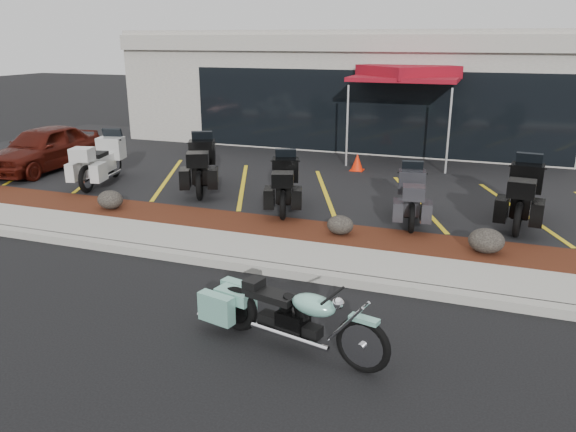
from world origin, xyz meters
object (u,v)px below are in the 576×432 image
at_px(traffic_cone, 357,162).
at_px(popup_canopy, 407,74).
at_px(hero_cruiser, 363,337).
at_px(touring_white, 114,153).
at_px(parked_car, 44,148).

distance_m(traffic_cone, popup_canopy, 3.16).
bearing_deg(traffic_cone, popup_canopy, 62.71).
xyz_separation_m(hero_cruiser, popup_canopy, (-1.37, 11.57, 2.26)).
bearing_deg(hero_cruiser, touring_white, 154.47).
xyz_separation_m(hero_cruiser, traffic_cone, (-2.34, 9.67, -0.07)).
relative_size(hero_cruiser, touring_white, 1.15).
height_order(hero_cruiser, touring_white, touring_white).
height_order(traffic_cone, popup_canopy, popup_canopy).
distance_m(hero_cruiser, parked_car, 12.65).
bearing_deg(parked_car, hero_cruiser, -32.67).
relative_size(traffic_cone, popup_canopy, 0.15).
height_order(touring_white, parked_car, touring_white).
bearing_deg(parked_car, touring_white, -1.49).
bearing_deg(hero_cruiser, popup_canopy, 109.95).
distance_m(hero_cruiser, popup_canopy, 11.87).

